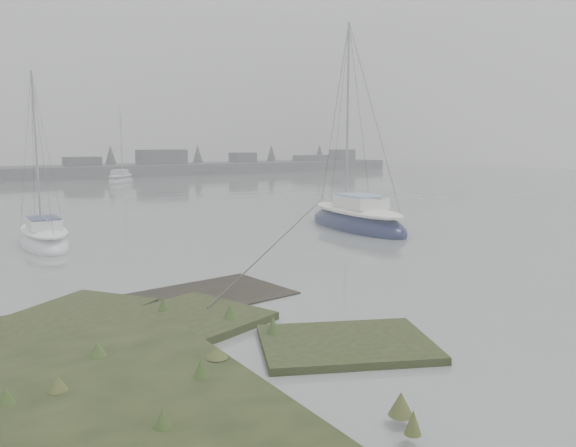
{
  "coord_description": "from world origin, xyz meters",
  "views": [
    {
      "loc": [
        -6.67,
        -9.16,
        4.23
      ],
      "look_at": [
        2.57,
        4.82,
        1.8
      ],
      "focal_mm": 35.0,
      "sensor_mm": 36.0,
      "label": 1
    }
  ],
  "objects": [
    {
      "name": "sailboat_far_b",
      "position": [
        11.37,
        50.5,
        0.27
      ],
      "size": [
        5.08,
        6.3,
        8.74
      ],
      "rotation": [
        0.0,
        0.0,
        -0.58
      ],
      "color": "silver",
      "rests_on": "ground"
    },
    {
      "name": "far_shoreline",
      "position": [
        26.84,
        61.9,
        0.85
      ],
      "size": [
        60.0,
        8.0,
        4.15
      ],
      "color": "#4C4F51",
      "rests_on": "ground"
    },
    {
      "name": "sailboat_main",
      "position": [
        11.38,
        11.98,
        0.34
      ],
      "size": [
        3.63,
        7.98,
        10.86
      ],
      "rotation": [
        0.0,
        0.0,
        -0.15
      ],
      "color": "#0E163C",
      "rests_on": "ground"
    },
    {
      "name": "sailboat_white",
      "position": [
        -2.5,
        15.45,
        0.24
      ],
      "size": [
        2.0,
        5.53,
        7.71
      ],
      "rotation": [
        0.0,
        0.0,
        -0.04
      ],
      "color": "white",
      "rests_on": "ground"
    },
    {
      "name": "ground",
      "position": [
        0.0,
        30.0,
        0.0
      ],
      "size": [
        160.0,
        160.0,
        0.0
      ],
      "primitive_type": "plane",
      "color": "slate",
      "rests_on": "ground"
    }
  ]
}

